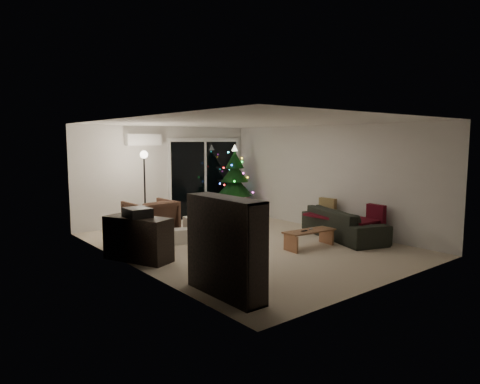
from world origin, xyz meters
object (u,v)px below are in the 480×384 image
object	(u,v)px
media_cabinet	(138,239)
coffee_table	(309,239)
armchair	(151,220)
sofa	(343,223)
christmas_tree	(235,181)
bookshelf	(215,249)

from	to	relation	value
media_cabinet	coffee_table	distance (m)	3.34
coffee_table	armchair	bearing A→B (deg)	134.72
armchair	coffee_table	bearing A→B (deg)	127.88
sofa	christmas_tree	distance (m)	3.63
media_cabinet	coffee_table	bearing A→B (deg)	-45.45
bookshelf	media_cabinet	bearing A→B (deg)	85.54
bookshelf	media_cabinet	world-z (taller)	bookshelf
bookshelf	media_cabinet	xyz separation A→B (m)	(0.00, 2.37, -0.29)
bookshelf	media_cabinet	distance (m)	2.38
armchair	coffee_table	distance (m)	3.38
armchair	christmas_tree	world-z (taller)	christmas_tree
media_cabinet	christmas_tree	bearing A→B (deg)	7.81
christmas_tree	media_cabinet	bearing A→B (deg)	-149.47
media_cabinet	coffee_table	xyz separation A→B (m)	(3.07, -1.29, -0.21)
bookshelf	armchair	world-z (taller)	bookshelf
sofa	coffee_table	distance (m)	1.24
sofa	christmas_tree	xyz separation A→B (m)	(-0.24, 3.56, 0.69)
bookshelf	coffee_table	distance (m)	3.29
sofa	christmas_tree	world-z (taller)	christmas_tree
christmas_tree	bookshelf	bearing A→B (deg)	-130.46
bookshelf	armchair	xyz separation A→B (m)	(0.92, 3.68, -0.25)
sofa	coffee_table	world-z (taller)	sofa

